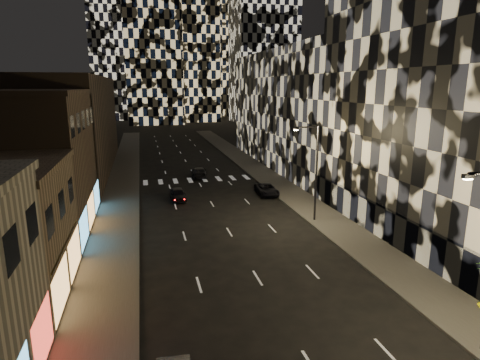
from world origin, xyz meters
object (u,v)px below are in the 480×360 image
streetlight_far (314,167)px  car_dark_midlane (178,194)px  car_dark_rightlane (267,189)px  car_dark_oncoming (199,172)px

streetlight_far → car_dark_midlane: bearing=138.7°
car_dark_rightlane → streetlight_far: bearing=-80.1°
streetlight_far → car_dark_oncoming: size_ratio=1.84×
car_dark_oncoming → car_dark_rightlane: car_dark_oncoming is taller
streetlight_far → car_dark_midlane: streetlight_far is taller
car_dark_midlane → car_dark_rightlane: (10.50, -0.19, -0.03)m
car_dark_oncoming → car_dark_midlane: bearing=74.6°
car_dark_midlane → car_dark_oncoming: bearing=69.2°
streetlight_far → car_dark_midlane: (-11.85, 10.40, -4.66)m
car_dark_midlane → car_dark_rightlane: car_dark_midlane is taller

